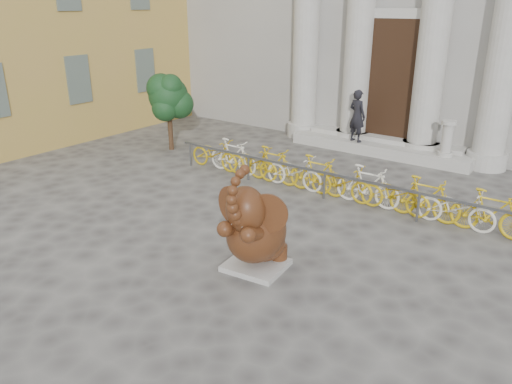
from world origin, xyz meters
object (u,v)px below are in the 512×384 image
Objects in this scene: elephant_statue at (255,231)px; tree at (169,97)px; pedestrian at (357,116)px; bike_rack at (329,177)px.

elephant_statue is 0.84× the size of tree.
tree is (-7.03, 4.80, 1.00)m from elephant_statue.
elephant_statue is at bearing 118.60° from pedestrian.
tree is 1.49× the size of pedestrian.
pedestrian is at bearing 106.65° from bike_rack.
tree is (-6.32, 0.67, 1.27)m from bike_rack.
bike_rack is 4.33m from pedestrian.
bike_rack is at bearing 122.04° from pedestrian.
elephant_statue reaches higher than bike_rack.
tree is at bearing 49.29° from pedestrian.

